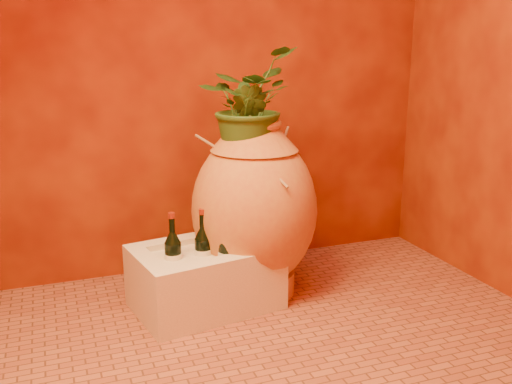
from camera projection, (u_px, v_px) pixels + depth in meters
name	position (u px, v px, depth m)	size (l,w,h in m)	color
floor	(285.00, 343.00, 2.45)	(2.50, 2.50, 0.00)	brown
wall_back	(214.00, 42.00, 3.04)	(2.50, 0.02, 2.50)	#540D04
amphora	(254.00, 209.00, 2.84)	(0.69, 0.69, 0.90)	#B57B33
stone_basin	(205.00, 278.00, 2.75)	(0.73, 0.56, 0.31)	beige
wine_bottle_a	(203.00, 252.00, 2.70)	(0.08, 0.08, 0.33)	black
wine_bottle_b	(173.00, 256.00, 2.64)	(0.08, 0.08, 0.33)	black
wine_bottle_c	(227.00, 255.00, 2.66)	(0.08, 0.08, 0.34)	black
wall_tap	(252.00, 138.00, 3.15)	(0.07, 0.15, 0.16)	#B28629
plant_main	(247.00, 103.00, 2.72)	(0.48, 0.41, 0.53)	#27491A
plant_side	(246.00, 122.00, 2.68)	(0.20, 0.16, 0.37)	#27491A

